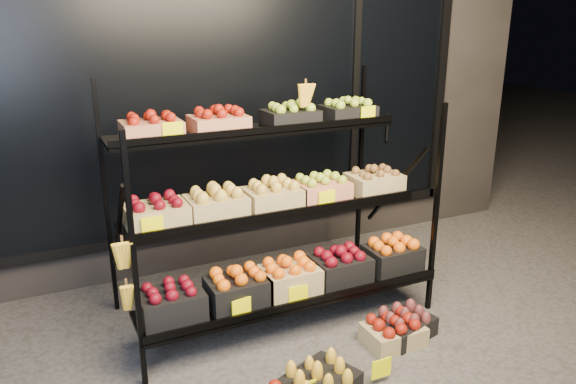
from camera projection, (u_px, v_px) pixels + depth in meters
ground at (316, 356)px, 3.52m from camera, size 24.00×24.00×0.00m
building at (187, 47)px, 5.21m from camera, size 6.00×2.08×3.50m
display_rack at (274, 209)px, 3.79m from camera, size 2.18×1.02×1.70m
tag_floor_b at (381, 374)px, 3.25m from camera, size 0.13×0.01×0.12m
floor_crate_midleft at (318, 384)px, 3.10m from camera, size 0.51×0.44×0.21m
floor_crate_midright at (393, 331)px, 3.63m from camera, size 0.37×0.28×0.19m
floor_crate_right at (404, 324)px, 3.71m from camera, size 0.44×0.37×0.19m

